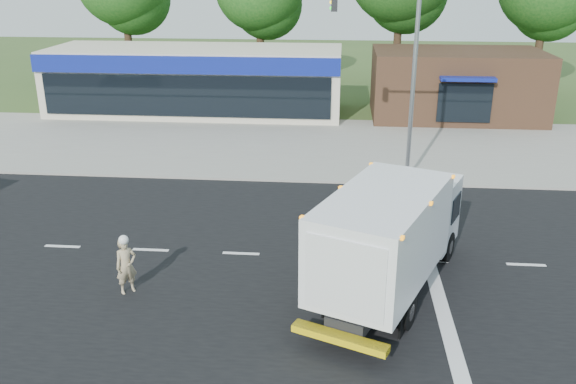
# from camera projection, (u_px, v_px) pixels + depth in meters

# --- Properties ---
(ground) EXTENTS (120.00, 120.00, 0.00)m
(ground) POSITION_uv_depth(u_px,v_px,m) (334.00, 258.00, 19.50)
(ground) COLOR #385123
(ground) RESTS_ON ground
(road_asphalt) EXTENTS (60.00, 14.00, 0.02)m
(road_asphalt) POSITION_uv_depth(u_px,v_px,m) (334.00, 257.00, 19.50)
(road_asphalt) COLOR black
(road_asphalt) RESTS_ON ground
(sidewalk) EXTENTS (60.00, 2.40, 0.12)m
(sidewalk) POSITION_uv_depth(u_px,v_px,m) (337.00, 174.00, 27.13)
(sidewalk) COLOR gray
(sidewalk) RESTS_ON ground
(parking_apron) EXTENTS (60.00, 9.00, 0.02)m
(parking_apron) POSITION_uv_depth(u_px,v_px,m) (338.00, 140.00, 32.55)
(parking_apron) COLOR gray
(parking_apron) RESTS_ON ground
(lane_markings) EXTENTS (55.20, 7.00, 0.01)m
(lane_markings) POSITION_uv_depth(u_px,v_px,m) (378.00, 279.00, 18.12)
(lane_markings) COLOR silver
(lane_markings) RESTS_ON road_asphalt
(ems_box_truck) EXTENTS (4.96, 7.72, 3.28)m
(ems_box_truck) POSITION_uv_depth(u_px,v_px,m) (391.00, 232.00, 16.78)
(ems_box_truck) COLOR black
(ems_box_truck) RESTS_ON ground
(emergency_worker) EXTENTS (0.72, 0.70, 1.78)m
(emergency_worker) POSITION_uv_depth(u_px,v_px,m) (126.00, 265.00, 17.15)
(emergency_worker) COLOR tan
(emergency_worker) RESTS_ON ground
(retail_strip_mall) EXTENTS (18.00, 6.20, 4.00)m
(retail_strip_mall) POSITION_uv_depth(u_px,v_px,m) (196.00, 80.00, 38.13)
(retail_strip_mall) COLOR beige
(retail_strip_mall) RESTS_ON ground
(brown_storefront) EXTENTS (10.00, 6.70, 4.00)m
(brown_storefront) POSITION_uv_depth(u_px,v_px,m) (456.00, 84.00, 36.86)
(brown_storefront) COLOR #382316
(brown_storefront) RESTS_ON ground
(traffic_signal_pole) EXTENTS (3.51, 0.25, 8.00)m
(traffic_signal_pole) POSITION_uv_depth(u_px,v_px,m) (398.00, 67.00, 24.67)
(traffic_signal_pole) COLOR gray
(traffic_signal_pole) RESTS_ON ground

